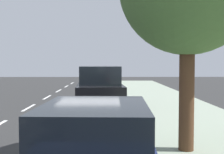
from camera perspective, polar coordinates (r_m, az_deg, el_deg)
ground at (r=12.25m, az=-4.44°, el=-7.26°), size 64.78×64.78×0.00m
sidewalk at (r=12.55m, az=12.57°, el=-6.70°), size 4.05×40.49×0.17m
curb_edge at (r=12.24m, az=2.88°, el=-6.88°), size 0.16×40.49×0.17m
lane_stripe_centre at (r=12.57m, az=-18.42°, el=-7.12°), size 0.14×40.00×0.01m
lane_stripe_bike_edge at (r=12.25m, az=-4.06°, el=-7.25°), size 0.12×40.49×0.01m
parked_suv_black_mid at (r=13.04m, az=-2.49°, el=-2.10°), size 2.18×4.80×1.99m
parked_sedan_silver_far at (r=24.29m, az=-1.37°, el=-0.49°), size 1.99×4.47×1.52m
bicycle_at_curb at (r=20.42m, az=0.09°, el=-2.19°), size 1.71×0.49×0.74m
cyclist_with_backpack at (r=19.93m, az=0.75°, el=-0.23°), size 0.47×0.61×1.78m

